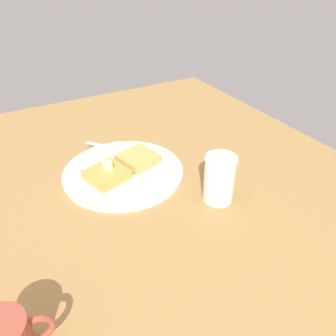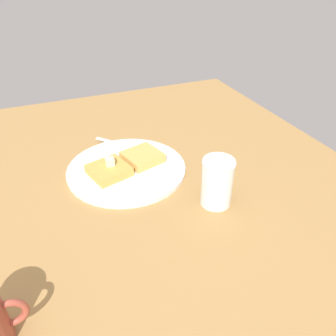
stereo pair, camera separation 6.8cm
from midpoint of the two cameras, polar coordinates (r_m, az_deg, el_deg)
The scene contains 7 objects.
table_surface at distance 71.97cm, azimuth -10.84°, elevation -4.15°, with size 107.30×107.30×2.31cm, color #A07742.
plate at distance 75.06cm, azimuth -10.35°, elevation -0.71°, with size 27.00×27.00×1.01cm.
toast_slice_left at distance 72.32cm, azimuth -13.28°, elevation -1.18°, with size 7.92×7.79×2.00cm, color gold.
toast_slice_middle at distance 76.41cm, azimuth -7.79°, elevation 1.54°, with size 7.92×7.79×2.00cm, color tan.
butter_pat_primary at distance 71.62cm, azimuth -13.21°, elevation 0.30°, with size 1.82×1.64×1.82cm, color beige.
fork at distance 82.78cm, azimuth -11.03°, elevation 3.25°, with size 11.49×13.09×0.36cm.
syrup_jar at distance 64.51cm, azimuth 5.96°, elevation -2.12°, with size 6.39×6.39×9.95cm.
Camera 1 is at (-18.52, -53.76, 44.62)cm, focal length 35.00 mm.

